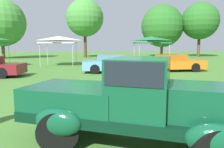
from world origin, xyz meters
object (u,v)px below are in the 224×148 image
Objects in this scene: show_car_skyblue at (113,64)px; canopy_tent_right_field at (151,39)px; feature_pickup_truck at (136,101)px; canopy_tent_center_field at (59,39)px; show_car_orange at (173,63)px.

canopy_tent_right_field is (3.97, 5.24, 1.82)m from show_car_skyblue.
canopy_tent_center_field reaches higher than feature_pickup_truck.
show_car_skyblue is at bearing -48.86° from canopy_tent_center_field.
show_car_orange is (4.48, 0.53, 0.00)m from show_car_skyblue.
show_car_orange is at bearing -83.82° from canopy_tent_right_field.
canopy_tent_center_field is 1.03× the size of canopy_tent_right_field.
feature_pickup_truck is at bearing -75.15° from canopy_tent_center_field.
canopy_tent_right_field reaches higher than feature_pickup_truck.
show_car_skyblue is 1.39× the size of canopy_tent_right_field.
canopy_tent_center_field is at bearing 152.53° from show_car_orange.
canopy_tent_right_field is (4.25, 16.24, 1.56)m from feature_pickup_truck.
show_car_skyblue is at bearing -127.20° from canopy_tent_right_field.
canopy_tent_right_field is at bearing 75.32° from feature_pickup_truck.
feature_pickup_truck is at bearing -91.45° from show_car_skyblue.
show_car_skyblue is at bearing 88.55° from feature_pickup_truck.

